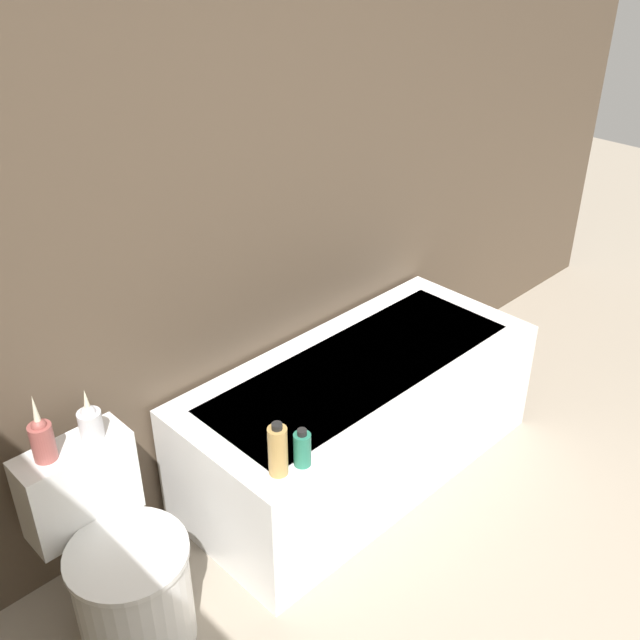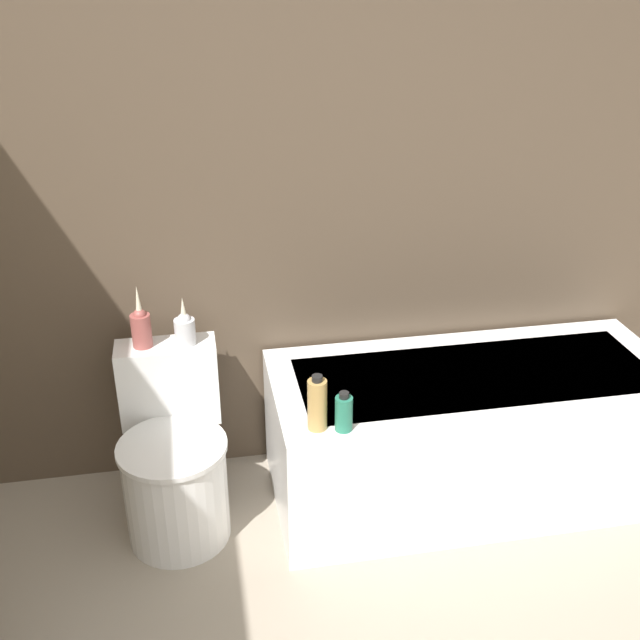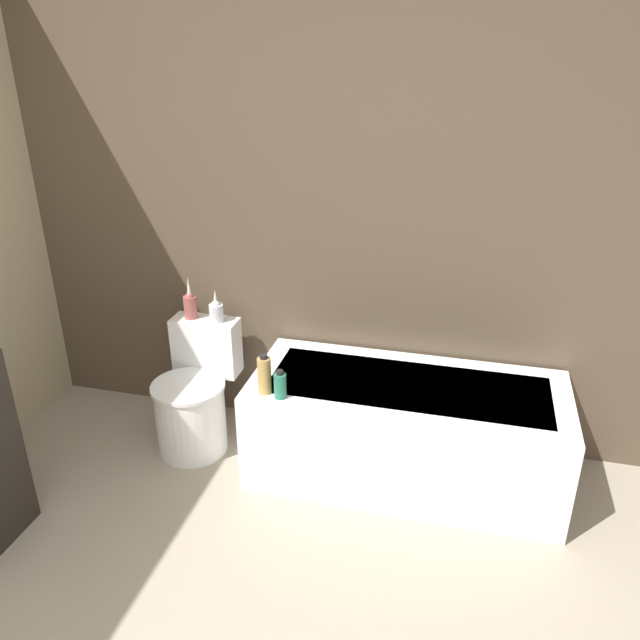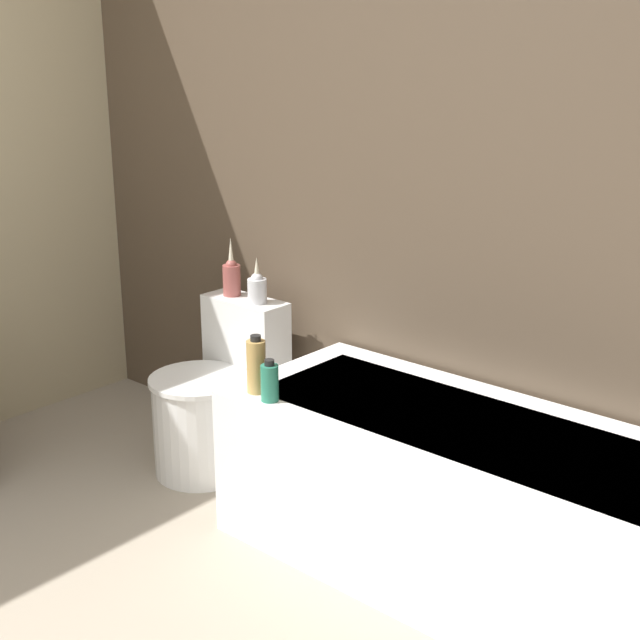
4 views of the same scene
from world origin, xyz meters
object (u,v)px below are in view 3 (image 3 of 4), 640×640
object	(u,v)px
toilet	(195,399)
vase_gold	(190,304)
shampoo_bottle_tall	(264,375)
shampoo_bottle_short	(280,385)
vase_silver	(216,310)
bathtub	(405,429)

from	to	relation	value
toilet	vase_gold	xyz separation A→B (m)	(-0.08, 0.20, 0.48)
toilet	shampoo_bottle_tall	distance (m)	0.65
toilet	shampoo_bottle_short	distance (m)	0.71
vase_gold	vase_silver	size ratio (longest dim) A/B	1.29
bathtub	vase_gold	world-z (taller)	vase_gold
toilet	vase_gold	bearing A→B (deg)	110.91
vase_gold	shampoo_bottle_tall	bearing A→B (deg)	-37.22
toilet	shampoo_bottle_tall	bearing A→B (deg)	-25.04
bathtub	vase_silver	size ratio (longest dim) A/B	8.29
shampoo_bottle_tall	vase_gold	bearing A→B (deg)	142.78
vase_silver	shampoo_bottle_short	distance (m)	0.69
bathtub	shampoo_bottle_tall	size ratio (longest dim) A/B	7.63
toilet	vase_silver	world-z (taller)	vase_silver
vase_silver	toilet	bearing A→B (deg)	-111.84
bathtub	toilet	size ratio (longest dim) A/B	2.32
vase_silver	shampoo_bottle_short	size ratio (longest dim) A/B	1.30
toilet	vase_silver	bearing A→B (deg)	68.16
toilet	shampoo_bottle_short	xyz separation A→B (m)	(0.58, -0.26, 0.32)
vase_gold	bathtub	bearing A→B (deg)	-8.94
vase_gold	shampoo_bottle_tall	xyz separation A→B (m)	(0.58, -0.44, -0.13)
shampoo_bottle_tall	bathtub	bearing A→B (deg)	20.15
vase_gold	shampoo_bottle_short	distance (m)	0.82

